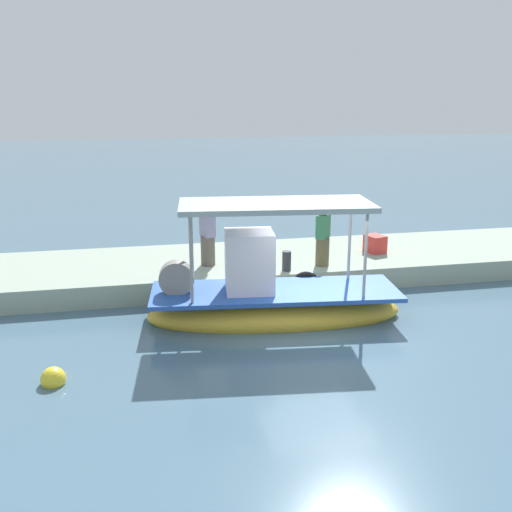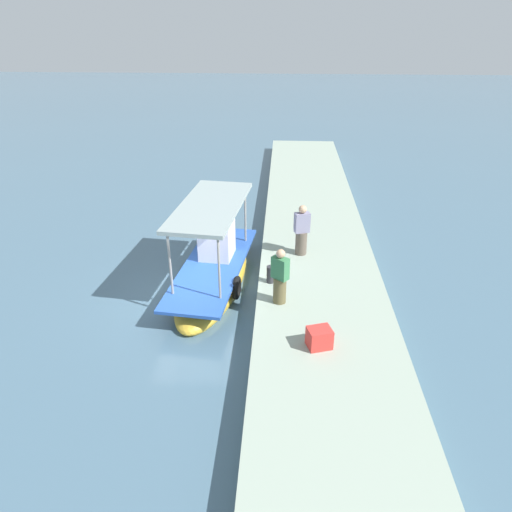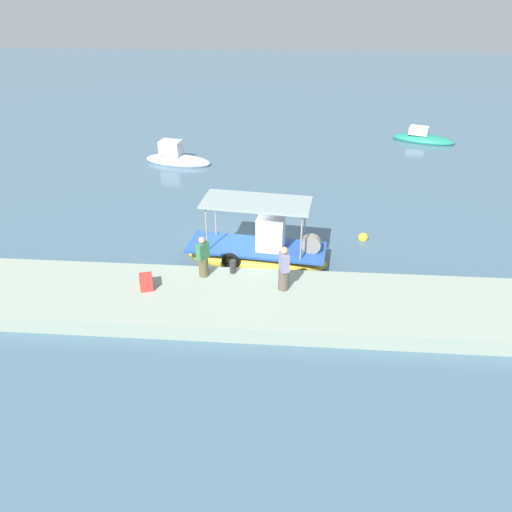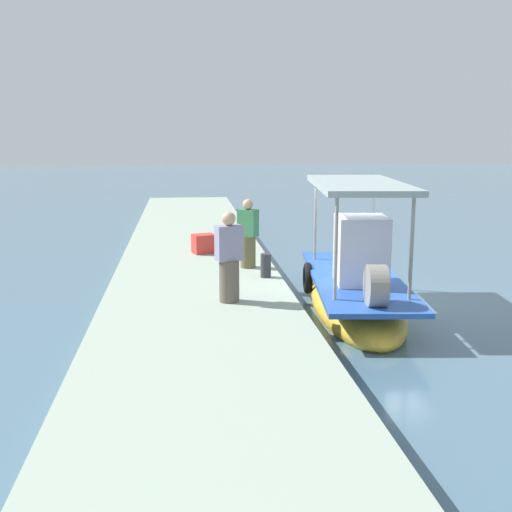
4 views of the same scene
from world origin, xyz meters
name	(u,v)px [view 1 (image 1 of 4)]	position (x,y,z in m)	size (l,w,h in m)	color
ground_plane	(316,325)	(0.00, 0.00, 0.00)	(120.00, 120.00, 0.00)	#48667B
dock_quay	(275,265)	(0.00, -4.06, 0.29)	(36.00, 3.86, 0.59)	#95A594
main_fishing_boat	(271,299)	(0.92, -0.62, 0.50)	(6.21, 2.52, 3.16)	gold
fisherman_near_bollard	(208,237)	(2.04, -3.48, 1.39)	(0.49, 0.56, 1.77)	brown
fisherman_by_crate	(323,239)	(-1.04, -2.79, 1.35)	(0.52, 0.53, 1.68)	brown
mooring_bollard	(287,261)	(0.05, -2.49, 0.86)	(0.24, 0.24, 0.54)	#2D2D33
cargo_crate	(375,244)	(-3.03, -3.80, 0.85)	(0.58, 0.46, 0.52)	red
marker_buoy	(53,379)	(5.61, 1.73, 0.09)	(0.46, 0.46, 0.46)	yellow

